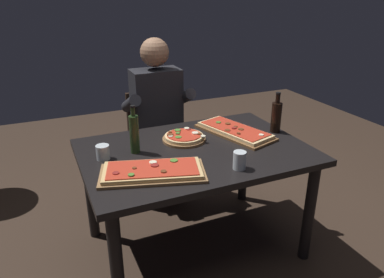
# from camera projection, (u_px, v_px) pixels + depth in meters

# --- Properties ---
(ground_plane) EXTENTS (6.40, 6.40, 0.00)m
(ground_plane) POSITION_uv_depth(u_px,v_px,m) (195.00, 245.00, 2.59)
(ground_plane) COLOR #38281E
(dining_table) EXTENTS (1.40, 0.96, 0.74)m
(dining_table) POSITION_uv_depth(u_px,v_px,m) (195.00, 163.00, 2.34)
(dining_table) COLOR black
(dining_table) RESTS_ON ground_plane
(pizza_rectangular_front) EXTENTS (0.62, 0.42, 0.05)m
(pizza_rectangular_front) POSITION_uv_depth(u_px,v_px,m) (153.00, 171.00, 1.99)
(pizza_rectangular_front) COLOR olive
(pizza_rectangular_front) RESTS_ON dining_table
(pizza_rectangular_left) EXTENTS (0.40, 0.61, 0.05)m
(pizza_rectangular_left) POSITION_uv_depth(u_px,v_px,m) (235.00, 131.00, 2.54)
(pizza_rectangular_left) COLOR brown
(pizza_rectangular_left) RESTS_ON dining_table
(pizza_round_far) EXTENTS (0.29, 0.29, 0.05)m
(pizza_round_far) POSITION_uv_depth(u_px,v_px,m) (184.00, 137.00, 2.43)
(pizza_round_far) COLOR brown
(pizza_round_far) RESTS_ON dining_table
(wine_bottle_dark) EXTENTS (0.06, 0.06, 0.30)m
(wine_bottle_dark) POSITION_uv_depth(u_px,v_px,m) (134.00, 133.00, 2.22)
(wine_bottle_dark) COLOR #233819
(wine_bottle_dark) RESTS_ON dining_table
(oil_bottle_amber) EXTENTS (0.07, 0.07, 0.28)m
(oil_bottle_amber) POSITION_uv_depth(u_px,v_px,m) (276.00, 116.00, 2.54)
(oil_bottle_amber) COLOR black
(oil_bottle_amber) RESTS_ON dining_table
(tumbler_near_camera) EXTENTS (0.07, 0.07, 0.10)m
(tumbler_near_camera) POSITION_uv_depth(u_px,v_px,m) (239.00, 161.00, 2.05)
(tumbler_near_camera) COLOR silver
(tumbler_near_camera) RESTS_ON dining_table
(tumbler_far_side) EXTENTS (0.08, 0.08, 0.09)m
(tumbler_far_side) POSITION_uv_depth(u_px,v_px,m) (103.00, 152.00, 2.16)
(tumbler_far_side) COLOR silver
(tumbler_far_side) RESTS_ON dining_table
(diner_chair) EXTENTS (0.44, 0.44, 0.87)m
(diner_chair) POSITION_uv_depth(u_px,v_px,m) (155.00, 138.00, 3.13)
(diner_chair) COLOR black
(diner_chair) RESTS_ON ground_plane
(seated_diner) EXTENTS (0.53, 0.41, 1.33)m
(seated_diner) POSITION_uv_depth(u_px,v_px,m) (159.00, 114.00, 2.93)
(seated_diner) COLOR #23232D
(seated_diner) RESTS_ON ground_plane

